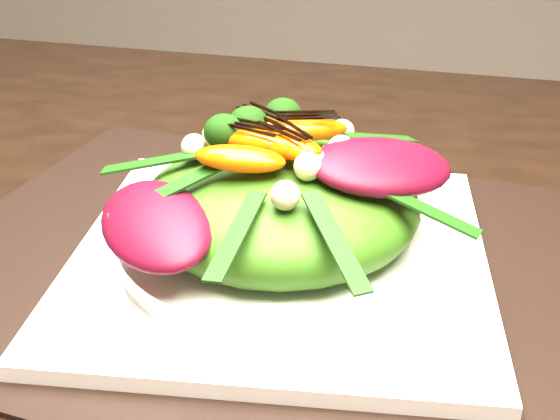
% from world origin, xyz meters
% --- Properties ---
extents(dining_table, '(1.60, 0.90, 0.75)m').
position_xyz_m(dining_table, '(0.00, 0.00, 0.73)').
color(dining_table, black).
rests_on(dining_table, floor).
extents(placemat, '(0.52, 0.42, 0.00)m').
position_xyz_m(placemat, '(-0.04, -0.03, 0.75)').
color(placemat, black).
rests_on(placemat, dining_table).
extents(plate_base, '(0.31, 0.31, 0.01)m').
position_xyz_m(plate_base, '(-0.04, -0.03, 0.76)').
color(plate_base, white).
rests_on(plate_base, placemat).
extents(salad_bowl, '(0.24, 0.24, 0.02)m').
position_xyz_m(salad_bowl, '(-0.04, -0.03, 0.77)').
color(salad_bowl, white).
rests_on(salad_bowl, plate_base).
extents(lettuce_mound, '(0.24, 0.24, 0.06)m').
position_xyz_m(lettuce_mound, '(-0.04, -0.03, 0.80)').
color(lettuce_mound, '#366512').
rests_on(lettuce_mound, salad_bowl).
extents(radicchio_leaf, '(0.11, 0.10, 0.02)m').
position_xyz_m(radicchio_leaf, '(0.03, -0.03, 0.83)').
color(radicchio_leaf, '#490716').
rests_on(radicchio_leaf, lettuce_mound).
extents(orange_segment, '(0.06, 0.03, 0.01)m').
position_xyz_m(orange_segment, '(-0.05, -0.03, 0.84)').
color(orange_segment, '#F24C03').
rests_on(orange_segment, lettuce_mound).
extents(broccoli_floret, '(0.04, 0.04, 0.04)m').
position_xyz_m(broccoli_floret, '(-0.09, -0.01, 0.84)').
color(broccoli_floret, black).
rests_on(broccoli_floret, lettuce_mound).
extents(macadamia_nut, '(0.02, 0.02, 0.02)m').
position_xyz_m(macadamia_nut, '(-0.02, -0.06, 0.84)').
color(macadamia_nut, beige).
rests_on(macadamia_nut, lettuce_mound).
extents(balsamic_drizzle, '(0.04, 0.01, 0.00)m').
position_xyz_m(balsamic_drizzle, '(-0.05, -0.03, 0.85)').
color(balsamic_drizzle, black).
rests_on(balsamic_drizzle, orange_segment).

